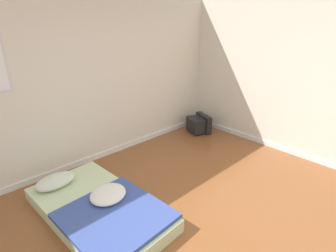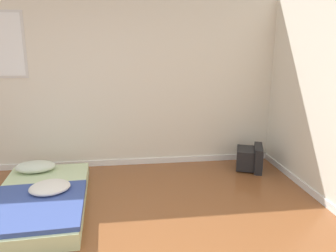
# 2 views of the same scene
# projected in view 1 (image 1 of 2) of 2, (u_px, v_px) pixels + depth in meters

# --- Properties ---
(wall_back) EXTENTS (8.12, 0.08, 2.60)m
(wall_back) POSITION_uv_depth(u_px,v_px,m) (71.00, 87.00, 3.88)
(wall_back) COLOR silver
(wall_back) RESTS_ON ground_plane
(wall_right) EXTENTS (0.08, 7.65, 2.60)m
(wall_right) POSITION_uv_depth(u_px,v_px,m) (333.00, 87.00, 3.95)
(wall_right) COLOR silver
(wall_right) RESTS_ON ground_plane
(mattress_bed) EXTENTS (1.12, 1.94, 0.31)m
(mattress_bed) POSITION_uv_depth(u_px,v_px,m) (98.00, 207.00, 3.17)
(mattress_bed) COLOR beige
(mattress_bed) RESTS_ON ground_plane
(crt_tv) EXTENTS (0.50, 0.54, 0.37)m
(crt_tv) POSITION_uv_depth(u_px,v_px,m) (199.00, 124.00, 5.53)
(crt_tv) COLOR black
(crt_tv) RESTS_ON ground_plane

